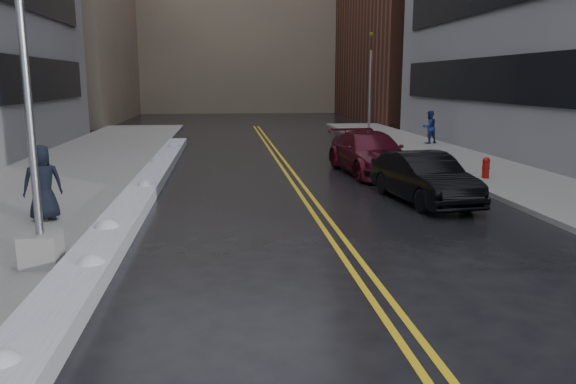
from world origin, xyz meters
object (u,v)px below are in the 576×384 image
object	(u,v)px
pedestrian_c	(43,183)
pedestrian_east	(429,127)
traffic_signal	(370,81)
car_maroon	(370,153)
fire_hydrant	(486,167)
car_black	(424,178)
lamppost	(31,135)

from	to	relation	value
pedestrian_c	pedestrian_east	xyz separation A→B (m)	(15.22, 15.09, -0.05)
traffic_signal	car_maroon	world-z (taller)	traffic_signal
fire_hydrant	traffic_signal	world-z (taller)	traffic_signal
car_black	pedestrian_east	bearing A→B (deg)	61.33
fire_hydrant	car_black	distance (m)	4.38
car_black	car_maroon	distance (m)	5.17
traffic_signal	car_black	size ratio (longest dim) A/B	1.38
pedestrian_c	lamppost	bearing A→B (deg)	83.51
lamppost	pedestrian_c	world-z (taller)	lamppost
car_maroon	fire_hydrant	bearing A→B (deg)	-37.22
pedestrian_east	traffic_signal	bearing A→B (deg)	-72.79
traffic_signal	car_black	xyz separation A→B (m)	(-2.78, -16.91, -2.68)
car_black	car_maroon	bearing A→B (deg)	84.76
fire_hydrant	traffic_signal	distance (m)	14.30
pedestrian_c	car_black	size ratio (longest dim) A/B	0.42
pedestrian_c	car_black	distance (m)	10.15
pedestrian_east	car_black	distance (m)	14.53
pedestrian_east	lamppost	bearing A→B (deg)	34.03
lamppost	pedestrian_east	size ratio (longest dim) A/B	4.39
fire_hydrant	car_black	bearing A→B (deg)	-138.38
fire_hydrant	pedestrian_c	xyz separation A→B (m)	(-13.30, -4.43, 0.52)
traffic_signal	pedestrian_c	bearing A→B (deg)	-124.78
fire_hydrant	traffic_signal	xyz separation A→B (m)	(-0.50, 14.00, 2.85)
car_black	lamppost	bearing A→B (deg)	-158.30
traffic_signal	pedestrian_east	distance (m)	4.76
car_maroon	pedestrian_c	bearing A→B (deg)	-150.06
car_black	car_maroon	world-z (taller)	car_maroon
pedestrian_east	car_black	size ratio (longest dim) A/B	0.40
fire_hydrant	pedestrian_c	distance (m)	14.03
traffic_signal	car_maroon	bearing A→B (deg)	-104.33
traffic_signal	car_maroon	distance (m)	12.40
lamppost	car_black	bearing A→B (deg)	29.43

